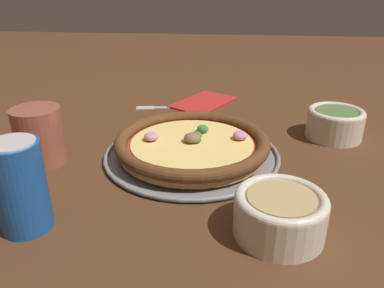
# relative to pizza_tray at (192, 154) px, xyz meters

# --- Properties ---
(ground_plane) EXTENTS (3.00, 3.00, 0.00)m
(ground_plane) POSITION_rel_pizza_tray_xyz_m (0.00, 0.00, -0.00)
(ground_plane) COLOR #4C2D19
(pizza_tray) EXTENTS (0.32, 0.32, 0.01)m
(pizza_tray) POSITION_rel_pizza_tray_xyz_m (0.00, 0.00, 0.00)
(pizza_tray) COLOR gray
(pizza_tray) RESTS_ON ground_plane
(pizza) EXTENTS (0.28, 0.28, 0.04)m
(pizza) POSITION_rel_pizza_tray_xyz_m (0.00, -0.00, 0.02)
(pizza) COLOR #BC7F42
(pizza) RESTS_ON pizza_tray
(bowl_near) EXTENTS (0.12, 0.12, 0.06)m
(bowl_near) POSITION_rel_pizza_tray_xyz_m (-0.21, -0.13, 0.03)
(bowl_near) COLOR beige
(bowl_near) RESTS_ON ground_plane
(bowl_far) EXTENTS (0.11, 0.11, 0.06)m
(bowl_far) POSITION_rel_pizza_tray_xyz_m (0.12, -0.28, 0.03)
(bowl_far) COLOR beige
(bowl_far) RESTS_ON ground_plane
(drinking_cup) EXTENTS (0.08, 0.08, 0.10)m
(drinking_cup) POSITION_rel_pizza_tray_xyz_m (-0.05, 0.26, 0.05)
(drinking_cup) COLOR brown
(drinking_cup) RESTS_ON ground_plane
(napkin) EXTENTS (0.20, 0.18, 0.01)m
(napkin) POSITION_rel_pizza_tray_xyz_m (0.31, 0.00, -0.00)
(napkin) COLOR #B2231E
(napkin) RESTS_ON ground_plane
(fork) EXTENTS (0.04, 0.17, 0.00)m
(fork) POSITION_rel_pizza_tray_xyz_m (0.26, 0.09, -0.00)
(fork) COLOR #B7B7BC
(fork) RESTS_ON ground_plane
(beverage_can) EXTENTS (0.07, 0.07, 0.12)m
(beverage_can) POSITION_rel_pizza_tray_xyz_m (-0.23, 0.20, 0.06)
(beverage_can) COLOR #194C99
(beverage_can) RESTS_ON ground_plane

